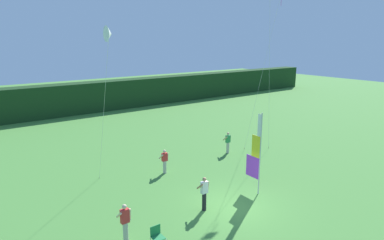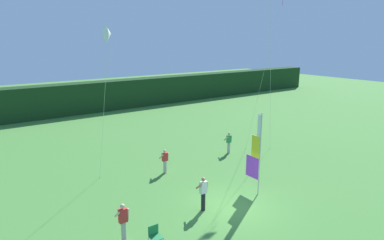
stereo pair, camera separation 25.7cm
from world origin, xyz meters
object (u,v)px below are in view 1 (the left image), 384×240
(banner_flag, at_px, (256,155))
(person_mid_field, at_px, (228,142))
(person_far_left, at_px, (165,161))
(folding_chair, at_px, (157,235))
(kite_magenta_diamond_0, at_px, (278,7))
(person_near_banner, at_px, (125,222))
(person_far_right, at_px, (204,193))
(kite_white_delta_2, at_px, (109,35))

(banner_flag, distance_m, person_mid_field, 6.84)
(person_far_left, bearing_deg, folding_chair, -124.00)
(person_far_left, bearing_deg, kite_magenta_diamond_0, -2.77)
(person_near_banner, height_order, person_far_left, person_near_banner)
(person_mid_field, bearing_deg, person_near_banner, -152.19)
(person_near_banner, relative_size, person_far_right, 1.00)
(banner_flag, bearing_deg, person_near_banner, -179.35)
(kite_white_delta_2, bearing_deg, person_mid_field, 11.89)
(person_near_banner, relative_size, person_mid_field, 1.09)
(banner_flag, relative_size, person_far_right, 2.61)
(kite_magenta_diamond_0, distance_m, kite_white_delta_2, 13.82)
(kite_white_delta_2, bearing_deg, banner_flag, -29.57)
(folding_chair, height_order, kite_magenta_diamond_0, kite_magenta_diamond_0)
(banner_flag, bearing_deg, kite_magenta_diamond_0, 35.03)
(banner_flag, distance_m, kite_magenta_diamond_0, 12.05)
(folding_chair, bearing_deg, person_far_left, 56.00)
(person_near_banner, height_order, person_far_right, person_far_right)
(kite_magenta_diamond_0, bearing_deg, banner_flag, -144.97)
(person_near_banner, xyz_separation_m, person_far_right, (4.40, 0.18, 0.00))
(kite_magenta_diamond_0, bearing_deg, person_mid_field, 165.77)
(person_mid_field, xyz_separation_m, person_far_right, (-6.85, -5.76, 0.09))
(banner_flag, height_order, person_far_right, banner_flag)
(person_far_left, height_order, person_far_right, person_far_right)
(folding_chair, relative_size, kite_magenta_diamond_0, 0.07)
(folding_chair, xyz_separation_m, kite_magenta_diamond_0, (14.02, 6.00, 10.23))
(person_far_left, bearing_deg, person_far_right, -99.82)
(person_far_right, bearing_deg, kite_white_delta_2, 129.66)
(folding_chair, bearing_deg, banner_flag, 8.91)
(kite_white_delta_2, bearing_deg, person_far_right, -50.34)
(banner_flag, xyz_separation_m, person_far_left, (-2.67, 5.37, -1.40))
(person_near_banner, height_order, person_mid_field, person_near_banner)
(kite_magenta_diamond_0, bearing_deg, person_far_right, -155.51)
(person_far_left, distance_m, kite_white_delta_2, 8.93)
(person_far_right, distance_m, kite_white_delta_2, 9.08)
(person_mid_field, bearing_deg, banner_flag, -119.22)
(person_far_right, height_order, kite_white_delta_2, kite_white_delta_2)
(person_near_banner, distance_m, kite_magenta_diamond_0, 18.58)
(person_far_right, bearing_deg, person_mid_field, 40.05)
(person_far_right, relative_size, folding_chair, 2.01)
(folding_chair, bearing_deg, kite_white_delta_2, 85.26)
(person_near_banner, xyz_separation_m, person_mid_field, (11.26, 5.94, -0.09))
(person_mid_field, bearing_deg, kite_white_delta_2, -168.11)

